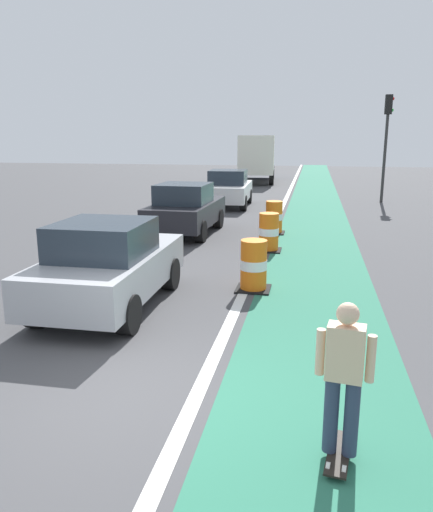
# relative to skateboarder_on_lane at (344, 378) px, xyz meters

# --- Properties ---
(ground_plane) EXTENTS (100.00, 100.00, 0.00)m
(ground_plane) POSITION_rel_skateboarder_on_lane_xyz_m (-2.62, 0.77, -0.91)
(ground_plane) COLOR #424244
(bike_lane_strip) EXTENTS (2.50, 80.00, 0.01)m
(bike_lane_strip) POSITION_rel_skateboarder_on_lane_xyz_m (-0.22, 12.77, -0.91)
(bike_lane_strip) COLOR #286B51
(bike_lane_strip) RESTS_ON ground
(lane_divider_stripe) EXTENTS (0.20, 80.00, 0.01)m
(lane_divider_stripe) POSITION_rel_skateboarder_on_lane_xyz_m (-1.72, 12.77, -0.91)
(lane_divider_stripe) COLOR silver
(lane_divider_stripe) RESTS_ON ground
(skateboarder_on_lane) EXTENTS (0.56, 0.82, 1.69)m
(skateboarder_on_lane) POSITION_rel_skateboarder_on_lane_xyz_m (0.00, 0.00, 0.00)
(skateboarder_on_lane) COLOR black
(skateboarder_on_lane) RESTS_ON ground
(parked_sedan_nearest) EXTENTS (1.92, 4.10, 1.70)m
(parked_sedan_nearest) POSITION_rel_skateboarder_on_lane_xyz_m (-4.13, 3.97, -0.08)
(parked_sedan_nearest) COLOR #9EA0A5
(parked_sedan_nearest) RESTS_ON ground
(parked_sedan_second) EXTENTS (2.01, 4.15, 1.70)m
(parked_sedan_second) POSITION_rel_skateboarder_on_lane_xyz_m (-4.52, 11.38, -0.08)
(parked_sedan_second) COLOR black
(parked_sedan_second) RESTS_ON ground
(parked_sedan_third) EXTENTS (2.04, 4.16, 1.70)m
(parked_sedan_third) POSITION_rel_skateboarder_on_lane_xyz_m (-4.19, 18.12, -0.08)
(parked_sedan_third) COLOR silver
(parked_sedan_third) RESTS_ON ground
(traffic_barrel_front) EXTENTS (0.73, 0.73, 1.09)m
(traffic_barrel_front) POSITION_rel_skateboarder_on_lane_xyz_m (-1.54, 5.58, -0.38)
(traffic_barrel_front) COLOR orange
(traffic_barrel_front) RESTS_ON ground
(traffic_barrel_mid) EXTENTS (0.73, 0.73, 1.09)m
(traffic_barrel_mid) POSITION_rel_skateboarder_on_lane_xyz_m (-1.56, 9.38, -0.38)
(traffic_barrel_mid) COLOR orange
(traffic_barrel_mid) RESTS_ON ground
(traffic_barrel_back) EXTENTS (0.73, 0.73, 1.09)m
(traffic_barrel_back) POSITION_rel_skateboarder_on_lane_xyz_m (-1.62, 12.06, -0.38)
(traffic_barrel_back) COLOR orange
(traffic_barrel_back) RESTS_ON ground
(delivery_truck_down_block) EXTENTS (2.82, 7.74, 3.23)m
(delivery_truck_down_block) POSITION_rel_skateboarder_on_lane_xyz_m (-4.28, 31.03, 0.94)
(delivery_truck_down_block) COLOR silver
(delivery_truck_down_block) RESTS_ON ground
(traffic_light_corner) EXTENTS (0.41, 0.32, 5.10)m
(traffic_light_corner) POSITION_rel_skateboarder_on_lane_xyz_m (2.99, 21.05, 2.59)
(traffic_light_corner) COLOR #2D2D2D
(traffic_light_corner) RESTS_ON ground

